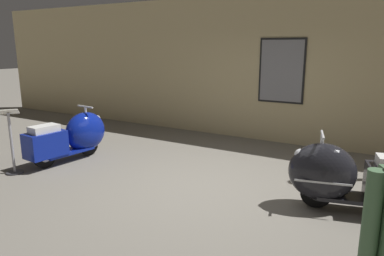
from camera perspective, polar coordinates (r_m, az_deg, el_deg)
name	(u,v)px	position (r m, az deg, el deg)	size (l,w,h in m)	color
ground_plane	(208,188)	(5.53, 2.54, -9.50)	(60.00, 60.00, 0.00)	slate
showroom_back_wall	(278,69)	(8.14, 13.50, 9.09)	(18.00, 0.24, 3.22)	#CCB784
scooter_0	(74,136)	(7.11, -18.25, -1.20)	(0.63, 1.66, 0.99)	black
scooter_1	(344,176)	(5.06, 23.00, -7.12)	(1.72, 0.85, 1.01)	black
info_stanchion	(12,147)	(6.70, -26.76, -2.67)	(0.38, 0.39, 1.12)	#333338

